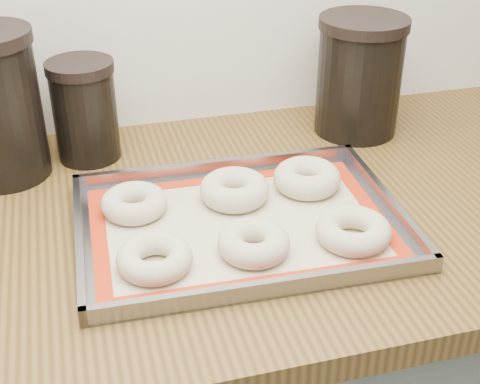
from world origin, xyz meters
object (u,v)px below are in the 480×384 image
object	(u,v)px
bagel_front_left	(154,258)
bagel_front_right	(353,231)
baking_tray	(240,224)
bagel_back_mid	(234,190)
bagel_back_right	(307,178)
canister_mid	(85,110)
bagel_back_left	(134,203)
canister_right	(359,76)
bagel_front_mid	(254,243)

from	to	relation	value
bagel_front_left	bagel_front_right	xyz separation A→B (m)	(0.27, -0.01, 0.00)
baking_tray	bagel_back_mid	xyz separation A→B (m)	(0.01, 0.07, 0.02)
bagel_back_right	canister_mid	size ratio (longest dim) A/B	0.62
bagel_front_right	bagel_back_mid	world-z (taller)	bagel_back_mid
bagel_front_right	bagel_back_mid	bearing A→B (deg)	131.51
bagel_back_mid	bagel_back_left	bearing A→B (deg)	178.13
baking_tray	bagel_back_left	distance (m)	0.16
bagel_back_mid	baking_tray	bearing A→B (deg)	-98.16
canister_mid	canister_right	world-z (taller)	canister_right
baking_tray	bagel_front_right	size ratio (longest dim) A/B	4.52
bagel_front_mid	canister_mid	bearing A→B (deg)	118.27
baking_tray	canister_right	world-z (taller)	canister_right
bagel_front_mid	bagel_back_mid	distance (m)	0.14
baking_tray	canister_mid	size ratio (longest dim) A/B	2.77
bagel_front_left	bagel_back_right	world-z (taller)	bagel_back_right
baking_tray	canister_mid	xyz separation A→B (m)	(-0.19, 0.28, 0.08)
canister_mid	bagel_back_left	bearing A→B (deg)	-76.69
bagel_back_left	bagel_front_right	bearing A→B (deg)	-28.40
bagel_front_right	bagel_front_left	bearing A→B (deg)	177.91
bagel_front_left	bagel_back_left	world-z (taller)	bagel_back_left
bagel_front_right	bagel_back_right	distance (m)	0.15
baking_tray	canister_right	distance (m)	0.40
bagel_back_right	bagel_back_mid	bearing A→B (deg)	-177.67
canister_mid	bagel_front_mid	bearing A→B (deg)	-61.73
baking_tray	bagel_front_left	world-z (taller)	bagel_front_left
bagel_back_mid	bagel_back_right	bearing A→B (deg)	2.33
bagel_front_mid	canister_right	bearing A→B (deg)	48.63
bagel_front_left	bagel_back_right	distance (m)	0.30
baking_tray	canister_right	xyz separation A→B (m)	(0.29, 0.26, 0.10)
bagel_front_left	canister_right	xyz separation A→B (m)	(0.42, 0.33, 0.09)
canister_right	bagel_front_mid	bearing A→B (deg)	-131.37
bagel_back_left	canister_right	distance (m)	0.48
bagel_front_right	canister_right	size ratio (longest dim) A/B	0.49
baking_tray	canister_right	size ratio (longest dim) A/B	2.24
bagel_back_mid	canister_mid	world-z (taller)	canister_mid
bagel_front_mid	bagel_front_right	distance (m)	0.14
canister_mid	canister_right	bearing A→B (deg)	-2.58
bagel_front_mid	bagel_front_right	bearing A→B (deg)	-3.03
bagel_back_mid	canister_mid	distance (m)	0.30
bagel_front_right	bagel_back_mid	xyz separation A→B (m)	(-0.13, 0.15, 0.00)
bagel_front_left	bagel_front_mid	distance (m)	0.13
bagel_front_mid	canister_right	distance (m)	0.45
bagel_back_right	canister_mid	bearing A→B (deg)	146.75
bagel_back_left	bagel_back_right	size ratio (longest dim) A/B	0.93
canister_right	bagel_back_mid	bearing A→B (deg)	-145.72
baking_tray	bagel_front_mid	size ratio (longest dim) A/B	4.82
canister_right	bagel_back_right	bearing A→B (deg)	-131.12
baking_tray	bagel_back_mid	distance (m)	0.07
bagel_front_right	canister_right	xyz separation A→B (m)	(0.15, 0.34, 0.08)
bagel_back_mid	canister_mid	xyz separation A→B (m)	(-0.20, 0.21, 0.06)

